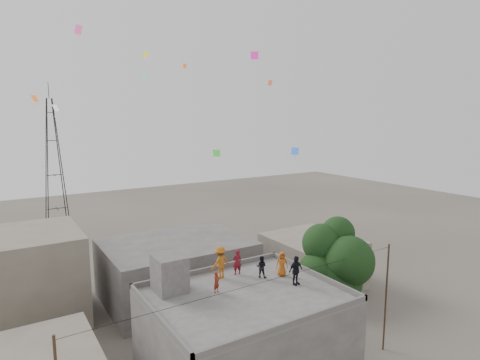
% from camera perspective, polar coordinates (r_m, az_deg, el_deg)
% --- Properties ---
extents(main_building, '(10.00, 8.00, 6.10)m').
position_cam_1_polar(main_building, '(23.78, 0.64, -22.68)').
color(main_building, '#4B4946').
rests_on(main_building, ground).
extents(parapet, '(10.00, 8.00, 0.30)m').
position_cam_1_polar(parapet, '(22.28, 0.65, -15.64)').
color(parapet, '#4B4946').
rests_on(parapet, main_building).
extents(stair_head_box, '(1.60, 1.80, 2.00)m').
position_cam_1_polar(stair_head_box, '(22.74, -10.00, -12.94)').
color(stair_head_box, '#4B4946').
rests_on(stair_head_box, main_building).
extents(neighbor_north, '(12.00, 9.00, 5.00)m').
position_cam_1_polar(neighbor_north, '(36.07, -8.97, -12.39)').
color(neighbor_north, '#4B4946').
rests_on(neighbor_north, ground).
extents(neighbor_northwest, '(9.00, 8.00, 7.00)m').
position_cam_1_polar(neighbor_northwest, '(35.17, -29.12, -12.26)').
color(neighbor_northwest, '#696052').
rests_on(neighbor_northwest, ground).
extents(neighbor_east, '(7.00, 8.00, 4.40)m').
position_cam_1_polar(neighbor_east, '(39.14, 10.20, -11.17)').
color(neighbor_east, '#696052').
rests_on(neighbor_east, ground).
extents(tree, '(4.90, 4.60, 9.10)m').
position_cam_1_polar(tree, '(27.13, 13.43, -11.65)').
color(tree, black).
rests_on(tree, ground).
extents(utility_line, '(20.12, 0.62, 7.40)m').
position_cam_1_polar(utility_line, '(22.74, 3.62, -22.01)').
color(utility_line, black).
rests_on(utility_line, ground).
extents(transmission_tower, '(2.97, 2.97, 20.01)m').
position_cam_1_polar(transmission_tower, '(57.84, -24.94, 1.61)').
color(transmission_tower, black).
rests_on(transmission_tower, ground).
extents(person_red_adult, '(0.61, 0.44, 1.54)m').
position_cam_1_polar(person_red_adult, '(24.69, -0.42, -11.59)').
color(person_red_adult, maroon).
rests_on(person_red_adult, main_building).
extents(person_orange_child, '(0.86, 0.74, 1.49)m').
position_cam_1_polar(person_orange_child, '(24.61, 5.98, -11.77)').
color(person_orange_child, '#A94E13').
rests_on(person_orange_child, main_building).
extents(person_dark_child, '(0.80, 0.80, 1.30)m').
position_cam_1_polar(person_dark_child, '(24.33, 3.05, -12.21)').
color(person_dark_child, black).
rests_on(person_dark_child, main_building).
extents(person_dark_adult, '(1.02, 0.49, 1.68)m').
position_cam_1_polar(person_dark_adult, '(23.43, 7.93, -12.63)').
color(person_dark_adult, black).
rests_on(person_dark_adult, main_building).
extents(person_orange_adult, '(1.33, 0.90, 1.90)m').
position_cam_1_polar(person_orange_adult, '(24.13, -2.81, -11.63)').
color(person_orange_adult, '#A45312').
rests_on(person_orange_adult, main_building).
extents(person_red_child, '(0.51, 0.44, 1.18)m').
position_cam_1_polar(person_red_child, '(22.39, -3.35, -14.30)').
color(person_red_child, maroon).
rests_on(person_red_child, main_building).
extents(kites, '(17.54, 19.34, 8.37)m').
position_cam_1_polar(kites, '(27.65, -7.86, 12.76)').
color(kites, orange).
rests_on(kites, ground).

